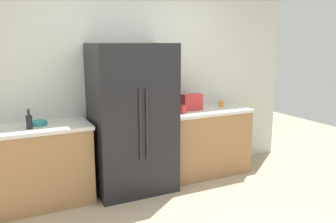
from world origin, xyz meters
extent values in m
cube|color=silver|center=(0.00, 1.66, 1.34)|extent=(4.98, 0.10, 2.68)
cube|color=#9E7247|center=(-1.32, 1.31, 0.44)|extent=(1.36, 0.57, 0.87)
cube|color=silver|center=(-1.32, 1.31, 0.89)|extent=(1.39, 0.60, 0.04)
cube|color=#9E7247|center=(1.00, 1.31, 0.44)|extent=(1.15, 0.57, 0.87)
cube|color=silver|center=(1.00, 1.31, 0.89)|extent=(1.18, 0.60, 0.04)
cube|color=black|center=(-0.10, 1.24, 0.90)|extent=(0.96, 0.69, 1.81)
cylinder|color=#262628|center=(-0.14, 0.89, 0.90)|extent=(0.02, 0.02, 0.81)
cylinder|color=#262628|center=(-0.06, 0.89, 0.90)|extent=(0.02, 0.02, 0.81)
cube|color=red|center=(0.80, 1.37, 1.02)|extent=(0.28, 0.15, 0.22)
cylinder|color=black|center=(-1.27, 1.23, 0.98)|extent=(0.06, 0.06, 0.14)
cylinder|color=black|center=(-1.27, 1.23, 1.08)|extent=(0.02, 0.02, 0.06)
cylinder|color=#333338|center=(-1.27, 1.23, 1.12)|extent=(0.03, 0.03, 0.02)
cylinder|color=orange|center=(1.29, 1.39, 0.95)|extent=(0.07, 0.07, 0.09)
cylinder|color=red|center=(0.58, 1.22, 0.96)|extent=(0.09, 0.09, 0.11)
cylinder|color=teal|center=(-1.16, 1.36, 0.93)|extent=(0.18, 0.18, 0.05)
camera|label=1|loc=(-1.54, -2.64, 1.82)|focal=37.16mm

